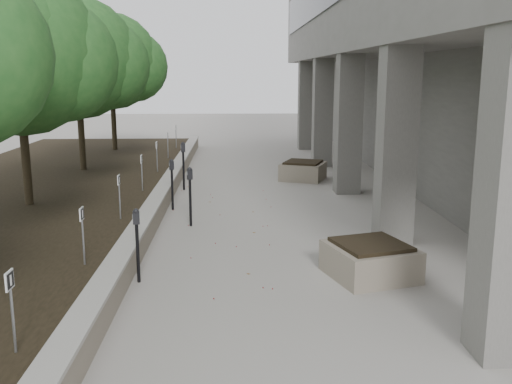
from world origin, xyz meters
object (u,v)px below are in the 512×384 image
object	(u,v)px
crabapple_tree_4	(78,84)
parking_meter_5	(183,166)
parking_meter_3	(190,197)
planter_back	(303,170)
parking_meter_4	(172,185)
crabapple_tree_5	(112,82)
planter_front	(370,260)
parking_meter_2	(137,246)
crabapple_tree_3	(20,88)

from	to	relation	value
crabapple_tree_4	parking_meter_5	distance (m)	4.38
parking_meter_3	planter_back	xyz separation A→B (m)	(3.28, 5.77, -0.38)
crabapple_tree_4	parking_meter_4	size ratio (longest dim) A/B	4.11
crabapple_tree_4	crabapple_tree_5	size ratio (longest dim) A/B	1.00
parking_meter_3	parking_meter_5	distance (m)	4.22
crabapple_tree_5	parking_meter_5	bearing A→B (deg)	-62.53
crabapple_tree_5	parking_meter_5	world-z (taller)	crabapple_tree_5
parking_meter_5	planter_front	distance (m)	8.62
crabapple_tree_5	parking_meter_2	size ratio (longest dim) A/B	4.25
crabapple_tree_5	parking_meter_3	world-z (taller)	crabapple_tree_5
crabapple_tree_4	planter_front	world-z (taller)	crabapple_tree_4
planter_front	planter_back	distance (m)	9.27
crabapple_tree_3	crabapple_tree_4	xyz separation A→B (m)	(0.00, 5.00, 0.00)
parking_meter_2	parking_meter_5	bearing A→B (deg)	81.20
parking_meter_3	parking_meter_5	size ratio (longest dim) A/B	0.94
crabapple_tree_5	parking_meter_4	world-z (taller)	crabapple_tree_5
planter_front	crabapple_tree_4	bearing A→B (deg)	128.30
parking_meter_2	planter_front	xyz separation A→B (m)	(3.95, 0.12, -0.33)
parking_meter_5	crabapple_tree_4	bearing A→B (deg)	145.15
planter_front	parking_meter_5	bearing A→B (deg)	116.71
crabapple_tree_4	parking_meter_4	distance (m)	5.76
planter_front	parking_meter_3	bearing A→B (deg)	133.76
crabapple_tree_5	parking_meter_5	distance (m)	7.67
crabapple_tree_5	crabapple_tree_3	bearing A→B (deg)	-90.00
crabapple_tree_3	parking_meter_3	world-z (taller)	crabapple_tree_3
parking_meter_3	parking_meter_5	world-z (taller)	parking_meter_5
crabapple_tree_4	parking_meter_2	size ratio (longest dim) A/B	4.25
crabapple_tree_4	parking_meter_5	bearing A→B (deg)	-23.58
parking_meter_5	planter_front	world-z (taller)	parking_meter_5
crabapple_tree_4	crabapple_tree_5	bearing A→B (deg)	90.00
parking_meter_2	parking_meter_3	bearing A→B (deg)	72.34
parking_meter_2	parking_meter_3	xyz separation A→B (m)	(0.60, 3.62, 0.05)
crabapple_tree_3	planter_front	xyz separation A→B (m)	(7.23, -4.16, -2.81)
crabapple_tree_3	parking_meter_3	size ratio (longest dim) A/B	3.95
crabapple_tree_3	planter_front	size ratio (longest dim) A/B	4.11
parking_meter_2	planter_front	size ratio (longest dim) A/B	0.97
crabapple_tree_3	planter_back	world-z (taller)	crabapple_tree_3
crabapple_tree_3	crabapple_tree_4	size ratio (longest dim) A/B	1.00
planter_back	crabapple_tree_5	bearing A→B (deg)	145.69
parking_meter_3	parking_meter_4	bearing A→B (deg)	89.90
crabapple_tree_4	parking_meter_3	xyz separation A→B (m)	(3.88, -5.66, -2.43)
parking_meter_2	crabapple_tree_4	bearing A→B (deg)	101.29
planter_front	planter_back	size ratio (longest dim) A/B	1.00
crabapple_tree_5	parking_meter_3	size ratio (longest dim) A/B	3.95
crabapple_tree_3	planter_back	bearing A→B (deg)	35.55
crabapple_tree_3	crabapple_tree_4	distance (m)	5.00
crabapple_tree_5	planter_front	distance (m)	16.14
parking_meter_2	parking_meter_4	world-z (taller)	parking_meter_4
crabapple_tree_5	parking_meter_3	distance (m)	11.60
crabapple_tree_5	parking_meter_4	xyz separation A→B (m)	(3.29, -9.03, -2.46)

